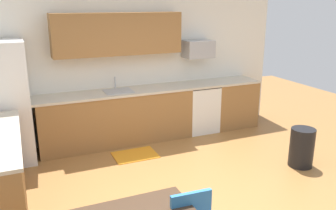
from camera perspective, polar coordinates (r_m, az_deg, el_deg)
The scene contains 13 objects.
ground_plane at distance 4.66m, azimuth 5.05°, elevation -15.15°, with size 12.00×12.00×0.00m, color #9E6B38.
wall_back at distance 6.51m, azimuth -5.80°, elevation 6.72°, with size 5.80×0.10×2.70m, color white.
cabinet_run_back at distance 6.29m, azimuth -8.20°, elevation -2.17°, with size 2.67×0.60×0.90m, color olive.
cabinet_run_back_right at distance 7.24m, azimuth 10.22°, elevation 0.21°, with size 0.88×0.60×0.90m, color olive.
countertop_back at distance 6.27m, azimuth -4.71°, elevation 2.37°, with size 4.80×0.64×0.04m, color beige.
upper_cabinets_back at distance 6.15m, azimuth -8.03°, elevation 11.25°, with size 2.20×0.34×0.70m, color olive.
refrigerator at distance 5.89m, azimuth -24.95°, elevation 0.15°, with size 0.76×0.70×1.88m, color white.
oven_range at distance 6.87m, azimuth 5.05°, elevation -0.42°, with size 0.60×0.60×0.91m.
microwave at distance 6.72m, azimuth 4.88°, elevation 8.97°, with size 0.54×0.36×0.32m, color #9EA0A5.
sink_basin at distance 6.18m, azimuth -7.99°, elevation 1.66°, with size 0.48×0.40×0.14m, color #A5A8AD.
sink_faucet at distance 6.31m, azimuth -8.48°, elevation 3.45°, with size 0.02×0.02×0.24m, color #B2B5BA.
trash_bin at distance 5.78m, azimuth 20.69°, elevation -6.40°, with size 0.36×0.36×0.60m, color black.
floor_mat at distance 5.90m, azimuth -5.30°, elevation -7.99°, with size 0.70×0.50×0.01m, color orange.
Camera 1 is at (-1.93, -3.48, 2.43)m, focal length 37.93 mm.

